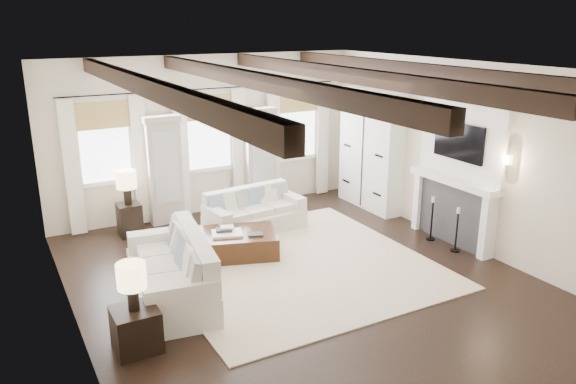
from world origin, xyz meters
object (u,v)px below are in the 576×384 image
side_table_front (136,329)px  side_table_back (130,220)px  sofa_left (175,273)px  ottoman (231,244)px  sofa_back (253,213)px

side_table_front → side_table_back: bearing=77.3°
sofa_left → side_table_back: (0.03, 2.79, -0.08)m
sofa_left → ottoman: 1.67m
sofa_left → ottoman: bearing=38.5°
sofa_back → side_table_front: sofa_back is taller
sofa_left → side_table_front: bearing=-128.6°
ottoman → sofa_back: bearing=65.1°
sofa_back → side_table_front: bearing=-135.1°
sofa_left → side_table_front: sofa_left is taller
sofa_left → side_table_back: size_ratio=3.80×
sofa_back → sofa_left: size_ratio=0.84×
sofa_back → ottoman: sofa_back is taller
side_table_front → side_table_back: side_table_back is taller
ottoman → side_table_back: side_table_back is taller
side_table_front → side_table_back: (0.86, 3.83, 0.04)m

